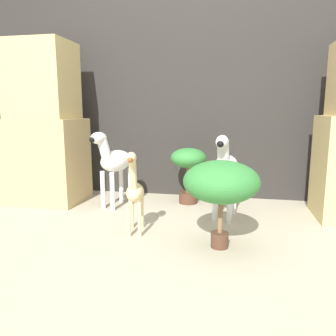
% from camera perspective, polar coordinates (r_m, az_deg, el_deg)
% --- Properties ---
extents(ground_plane, '(14.00, 14.00, 0.00)m').
position_cam_1_polar(ground_plane, '(2.04, 0.14, -14.97)').
color(ground_plane, '#B2A88E').
extents(wall_back, '(6.40, 0.08, 2.20)m').
position_cam_1_polar(wall_back, '(3.31, 5.21, 14.13)').
color(wall_back, '#2D2B28').
rests_on(wall_back, ground_plane).
extents(rock_pillar_left, '(0.67, 0.52, 1.47)m').
position_cam_1_polar(rock_pillar_left, '(3.27, -20.67, 6.08)').
color(rock_pillar_left, tan).
rests_on(rock_pillar_left, ground_plane).
extents(zebra_right, '(0.24, 0.48, 0.68)m').
position_cam_1_polar(zebra_right, '(2.61, 9.94, 0.07)').
color(zebra_right, white).
rests_on(zebra_right, ground_plane).
extents(zebra_left, '(0.31, 0.48, 0.68)m').
position_cam_1_polar(zebra_left, '(2.92, -9.42, 1.16)').
color(zebra_left, white).
rests_on(zebra_left, ground_plane).
extents(giraffe_figurine, '(0.17, 0.39, 0.60)m').
position_cam_1_polar(giraffe_figurine, '(2.27, -5.84, -3.78)').
color(giraffe_figurine, beige).
rests_on(giraffe_figurine, ground_plane).
extents(potted_palm_front, '(0.47, 0.47, 0.56)m').
position_cam_1_polar(potted_palm_front, '(2.04, 9.25, -2.58)').
color(potted_palm_front, '#513323').
rests_on(potted_palm_front, ground_plane).
extents(potted_palm_back, '(0.33, 0.33, 0.52)m').
position_cam_1_polar(potted_palm_back, '(3.02, 3.57, 0.80)').
color(potted_palm_back, '#513323').
rests_on(potted_palm_back, ground_plane).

